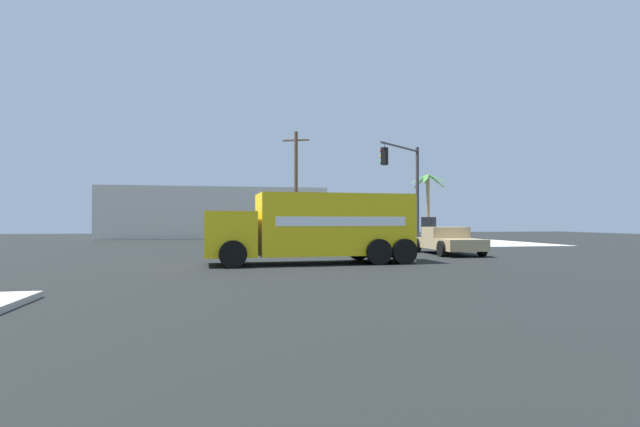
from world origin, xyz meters
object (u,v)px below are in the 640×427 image
(pickup_tan, at_px, (447,240))
(utility_pole, at_px, (296,185))
(delivery_truck, at_px, (317,227))
(vending_machine_red, at_px, (429,229))
(traffic_light_primary, at_px, (407,180))
(palm_tree_far, at_px, (428,195))

(pickup_tan, bearing_deg, utility_pole, 109.56)
(delivery_truck, height_order, vending_machine_red, delivery_truck)
(delivery_truck, xyz_separation_m, traffic_light_primary, (6.78, 7.61, 2.66))
(delivery_truck, distance_m, traffic_light_primary, 10.54)
(delivery_truck, bearing_deg, utility_pole, 84.32)
(delivery_truck, xyz_separation_m, utility_pole, (1.96, 19.67, 3.18))
(delivery_truck, relative_size, traffic_light_primary, 1.37)
(delivery_truck, distance_m, utility_pole, 20.02)
(delivery_truck, relative_size, palm_tree_far, 1.58)
(vending_machine_red, xyz_separation_m, palm_tree_far, (0.48, 1.23, 2.65))
(palm_tree_far, bearing_deg, utility_pole, 159.12)
(delivery_truck, height_order, pickup_tan, delivery_truck)
(delivery_truck, xyz_separation_m, pickup_tan, (7.53, 3.99, -0.72))
(traffic_light_primary, distance_m, vending_machine_red, 8.93)
(pickup_tan, xyz_separation_m, palm_tree_far, (4.23, 11.94, 2.99))
(palm_tree_far, distance_m, utility_pole, 10.53)
(delivery_truck, relative_size, utility_pole, 0.92)
(palm_tree_far, relative_size, utility_pole, 0.58)
(vending_machine_red, bearing_deg, utility_pole, 151.93)
(traffic_light_primary, xyz_separation_m, vending_machine_red, (4.50, 7.09, -3.05))
(vending_machine_red, distance_m, palm_tree_far, 2.96)
(delivery_truck, distance_m, vending_machine_red, 18.53)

